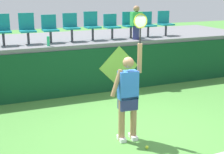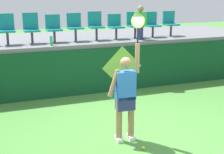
{
  "view_description": "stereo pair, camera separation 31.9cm",
  "coord_description": "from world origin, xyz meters",
  "px_view_note": "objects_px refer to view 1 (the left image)",
  "views": [
    {
      "loc": [
        -3.06,
        -5.76,
        3.01
      ],
      "look_at": [
        -0.18,
        1.09,
        1.01
      ],
      "focal_mm": 52.77,
      "sensor_mm": 36.0,
      "label": 1
    },
    {
      "loc": [
        -2.76,
        -5.87,
        3.01
      ],
      "look_at": [
        -0.18,
        1.09,
        1.01
      ],
      "focal_mm": 52.77,
      "sensor_mm": 36.0,
      "label": 2
    }
  ],
  "objects_px": {
    "stadium_chair_4": "(71,26)",
    "spectator_0": "(136,22)",
    "stadium_chair_5": "(92,24)",
    "water_bottle": "(48,41)",
    "stadium_chair_1": "(2,28)",
    "stadium_chair_3": "(50,27)",
    "stadium_chair_6": "(111,25)",
    "stadium_chair_7": "(130,23)",
    "stadium_chair_9": "(165,22)",
    "stadium_chair_8": "(147,23)",
    "tennis_player": "(128,94)",
    "tennis_ball": "(147,147)",
    "stadium_chair_2": "(27,27)"
  },
  "relations": [
    {
      "from": "stadium_chair_4",
      "to": "spectator_0",
      "type": "height_order",
      "value": "spectator_0"
    },
    {
      "from": "stadium_chair_5",
      "to": "spectator_0",
      "type": "bearing_deg",
      "value": -18.8
    },
    {
      "from": "water_bottle",
      "to": "stadium_chair_4",
      "type": "distance_m",
      "value": 1.1
    },
    {
      "from": "stadium_chair_5",
      "to": "stadium_chair_1",
      "type": "bearing_deg",
      "value": 179.96
    },
    {
      "from": "stadium_chair_3",
      "to": "stadium_chair_6",
      "type": "height_order",
      "value": "stadium_chair_3"
    },
    {
      "from": "stadium_chair_4",
      "to": "stadium_chair_6",
      "type": "bearing_deg",
      "value": -0.16
    },
    {
      "from": "water_bottle",
      "to": "stadium_chair_5",
      "type": "height_order",
      "value": "stadium_chair_5"
    },
    {
      "from": "stadium_chair_7",
      "to": "stadium_chair_9",
      "type": "bearing_deg",
      "value": 0.01
    },
    {
      "from": "stadium_chair_1",
      "to": "stadium_chair_3",
      "type": "height_order",
      "value": "stadium_chair_1"
    },
    {
      "from": "stadium_chair_6",
      "to": "stadium_chair_8",
      "type": "distance_m",
      "value": 1.29
    },
    {
      "from": "tennis_player",
      "to": "stadium_chair_5",
      "type": "height_order",
      "value": "tennis_player"
    },
    {
      "from": "tennis_player",
      "to": "stadium_chair_5",
      "type": "distance_m",
      "value": 4.21
    },
    {
      "from": "water_bottle",
      "to": "spectator_0",
      "type": "bearing_deg",
      "value": 3.67
    },
    {
      "from": "stadium_chair_3",
      "to": "stadium_chair_7",
      "type": "distance_m",
      "value": 2.61
    },
    {
      "from": "stadium_chair_1",
      "to": "stadium_chair_4",
      "type": "xyz_separation_m",
      "value": [
        1.97,
        -0.0,
        -0.01
      ]
    },
    {
      "from": "stadium_chair_4",
      "to": "tennis_player",
      "type": "bearing_deg",
      "value": -90.15
    },
    {
      "from": "tennis_ball",
      "to": "stadium_chair_7",
      "type": "height_order",
      "value": "stadium_chair_7"
    },
    {
      "from": "stadium_chair_8",
      "to": "spectator_0",
      "type": "xyz_separation_m",
      "value": [
        -0.64,
        -0.44,
        0.1
      ]
    },
    {
      "from": "stadium_chair_6",
      "to": "water_bottle",
      "type": "bearing_deg",
      "value": -164.01
    },
    {
      "from": "tennis_ball",
      "to": "stadium_chair_7",
      "type": "relative_size",
      "value": 0.08
    },
    {
      "from": "stadium_chair_1",
      "to": "spectator_0",
      "type": "distance_m",
      "value": 3.96
    },
    {
      "from": "water_bottle",
      "to": "stadium_chair_1",
      "type": "xyz_separation_m",
      "value": [
        -1.13,
        0.63,
        0.34
      ]
    },
    {
      "from": "tennis_ball",
      "to": "spectator_0",
      "type": "xyz_separation_m",
      "value": [
        1.81,
        4.12,
        1.98
      ]
    },
    {
      "from": "tennis_player",
      "to": "stadium_chair_3",
      "type": "xyz_separation_m",
      "value": [
        -0.63,
        4.04,
        0.93
      ]
    },
    {
      "from": "stadium_chair_7",
      "to": "stadium_chair_3",
      "type": "bearing_deg",
      "value": 180.0
    },
    {
      "from": "stadium_chair_8",
      "to": "spectator_0",
      "type": "bearing_deg",
      "value": -145.17
    },
    {
      "from": "stadium_chair_1",
      "to": "stadium_chair_6",
      "type": "xyz_separation_m",
      "value": [
        3.29,
        -0.01,
        -0.04
      ]
    },
    {
      "from": "tennis_ball",
      "to": "stadium_chair_2",
      "type": "relative_size",
      "value": 0.08
    },
    {
      "from": "spectator_0",
      "to": "stadium_chair_6",
      "type": "bearing_deg",
      "value": 146.19
    },
    {
      "from": "stadium_chair_2",
      "to": "stadium_chair_4",
      "type": "distance_m",
      "value": 1.29
    },
    {
      "from": "tennis_player",
      "to": "stadium_chair_9",
      "type": "relative_size",
      "value": 3.12
    },
    {
      "from": "stadium_chair_7",
      "to": "tennis_ball",
      "type": "bearing_deg",
      "value": -111.66
    },
    {
      "from": "stadium_chair_1",
      "to": "stadium_chair_5",
      "type": "xyz_separation_m",
      "value": [
        2.63,
        -0.0,
        0.01
      ]
    },
    {
      "from": "tennis_player",
      "to": "stadium_chair_7",
      "type": "xyz_separation_m",
      "value": [
        1.98,
        4.04,
        0.94
      ]
    },
    {
      "from": "tennis_ball",
      "to": "stadium_chair_6",
      "type": "bearing_deg",
      "value": 75.74
    },
    {
      "from": "stadium_chair_1",
      "to": "stadium_chair_9",
      "type": "distance_m",
      "value": 5.26
    },
    {
      "from": "stadium_chair_5",
      "to": "stadium_chair_7",
      "type": "height_order",
      "value": "stadium_chair_5"
    },
    {
      "from": "stadium_chair_4",
      "to": "stadium_chair_9",
      "type": "height_order",
      "value": "stadium_chair_4"
    },
    {
      "from": "stadium_chair_2",
      "to": "stadium_chair_5",
      "type": "relative_size",
      "value": 1.01
    },
    {
      "from": "stadium_chair_3",
      "to": "spectator_0",
      "type": "height_order",
      "value": "spectator_0"
    },
    {
      "from": "stadium_chair_1",
      "to": "spectator_0",
      "type": "xyz_separation_m",
      "value": [
        3.94,
        -0.45,
        0.07
      ]
    },
    {
      "from": "water_bottle",
      "to": "stadium_chair_5",
      "type": "relative_size",
      "value": 0.31
    },
    {
      "from": "water_bottle",
      "to": "stadium_chair_6",
      "type": "distance_m",
      "value": 2.26
    },
    {
      "from": "tennis_player",
      "to": "stadium_chair_1",
      "type": "bearing_deg",
      "value": 115.87
    },
    {
      "from": "stadium_chair_2",
      "to": "stadium_chair_8",
      "type": "height_order",
      "value": "stadium_chair_2"
    },
    {
      "from": "water_bottle",
      "to": "stadium_chair_6",
      "type": "relative_size",
      "value": 0.35
    },
    {
      "from": "spectator_0",
      "to": "stadium_chair_5",
      "type": "bearing_deg",
      "value": 161.2
    },
    {
      "from": "tennis_player",
      "to": "stadium_chair_1",
      "type": "relative_size",
      "value": 2.95
    },
    {
      "from": "stadium_chair_2",
      "to": "stadium_chair_3",
      "type": "bearing_deg",
      "value": -0.58
    },
    {
      "from": "stadium_chair_3",
      "to": "stadium_chair_9",
      "type": "height_order",
      "value": "stadium_chair_9"
    }
  ]
}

